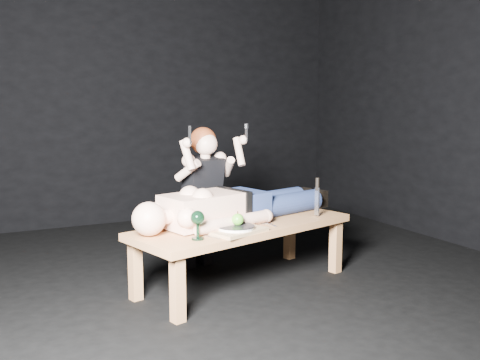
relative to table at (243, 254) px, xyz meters
The scene contains 13 objects.
ground 0.34m from the table, 164.28° to the right, with size 5.00×5.00×0.00m, color black.
back_wall 2.76m from the table, 95.64° to the left, with size 5.00×5.00×0.00m, color black.
table is the anchor object (origin of this frame).
lying_man 0.38m from the table, 78.46° to the left, with size 1.71×0.52×0.28m, color beige, non-canonical shape.
kneeling_woman 0.65m from the table, 103.12° to the left, with size 0.61×0.68×1.14m, color black, non-canonical shape.
serving_tray 0.36m from the table, 126.86° to the right, with size 0.37×0.27×0.02m, color tan.
plate 0.37m from the table, 126.86° to the right, with size 0.24×0.24×0.02m, color white.
apple 0.40m from the table, 124.57° to the right, with size 0.08×0.08×0.08m, color #3E9A1C.
goblet 0.63m from the table, 147.82° to the right, with size 0.09×0.09×0.18m, color black, non-canonical shape.
fork_flat 0.51m from the table, 144.12° to the right, with size 0.02×0.17×0.01m, color #B2B2B7.
knife_flat 0.30m from the table, 41.67° to the right, with size 0.02×0.17×0.01m, color #B2B2B7.
spoon_flat 0.26m from the table, 46.06° to the right, with size 0.02×0.17×0.01m, color #B2B2B7.
carving_knife 0.70m from the table, ahead, with size 0.04×0.04×0.29m, color #B2B2B7, non-canonical shape.
Camera 1 is at (-1.42, -3.26, 1.29)m, focal length 40.45 mm.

